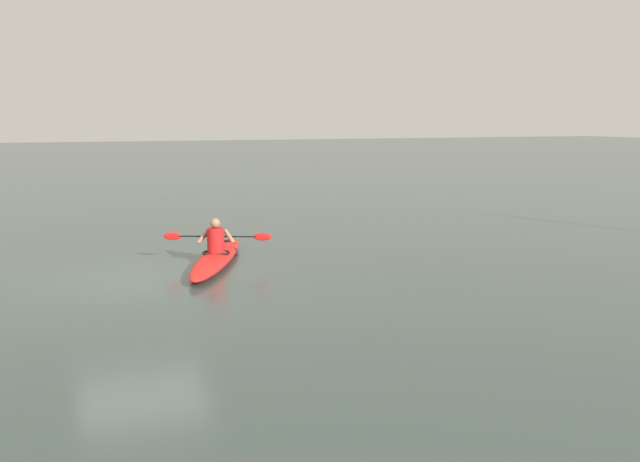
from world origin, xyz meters
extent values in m
plane|color=#384742|center=(0.00, 0.00, 0.00)|extent=(160.00, 160.00, 0.00)
ellipsoid|color=red|center=(-1.75, -1.03, 0.13)|extent=(2.37, 4.51, 0.27)
torus|color=black|center=(-1.74, -1.00, 0.25)|extent=(0.79, 0.79, 0.04)
cylinder|color=black|center=(-2.28, -2.31, 0.26)|extent=(0.18, 0.18, 0.02)
cylinder|color=red|center=(-1.74, -0.99, 0.52)|extent=(0.36, 0.36, 0.52)
sphere|color=#936B4C|center=(-1.74, -0.99, 0.89)|extent=(0.21, 0.21, 0.21)
cylinder|color=black|center=(-1.81, -1.18, 0.57)|extent=(1.83, 0.77, 0.03)
ellipsoid|color=red|center=(-0.91, -1.55, 0.57)|extent=(0.39, 0.19, 0.17)
ellipsoid|color=red|center=(-2.72, -0.80, 0.57)|extent=(0.39, 0.19, 0.17)
cylinder|color=#936B4C|center=(-1.51, -1.17, 0.59)|extent=(0.32, 0.16, 0.34)
cylinder|color=#936B4C|center=(-2.03, -0.96, 0.59)|extent=(0.24, 0.27, 0.34)
camera|label=1|loc=(1.36, 13.85, 3.15)|focal=39.90mm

